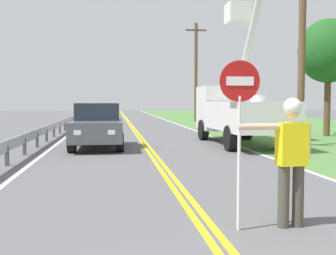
# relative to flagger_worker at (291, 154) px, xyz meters

# --- Properties ---
(centerline_yellow_left) EXTENTS (0.11, 110.00, 0.01)m
(centerline_yellow_left) POSITION_rel_flagger_worker_xyz_m (-1.26, 16.42, -1.04)
(centerline_yellow_left) COLOR yellow
(centerline_yellow_left) RESTS_ON ground
(centerline_yellow_right) EXTENTS (0.11, 110.00, 0.01)m
(centerline_yellow_right) POSITION_rel_flagger_worker_xyz_m (-1.08, 16.42, -1.04)
(centerline_yellow_right) COLOR yellow
(centerline_yellow_right) RESTS_ON ground
(edge_line_right) EXTENTS (0.12, 110.00, 0.01)m
(edge_line_right) POSITION_rel_flagger_worker_xyz_m (2.43, 16.42, -1.04)
(edge_line_right) COLOR silver
(edge_line_right) RESTS_ON ground
(edge_line_left) EXTENTS (0.12, 110.00, 0.01)m
(edge_line_left) POSITION_rel_flagger_worker_xyz_m (-4.77, 16.42, -1.04)
(edge_line_left) COLOR silver
(edge_line_left) RESTS_ON ground
(flagger_worker) EXTENTS (1.09, 0.26, 1.83)m
(flagger_worker) POSITION_rel_flagger_worker_xyz_m (0.00, 0.00, 0.00)
(flagger_worker) COLOR #474238
(flagger_worker) RESTS_ON ground
(stop_sign_paddle) EXTENTS (0.56, 0.04, 2.33)m
(stop_sign_paddle) POSITION_rel_flagger_worker_xyz_m (-0.77, -0.05, 0.66)
(stop_sign_paddle) COLOR silver
(stop_sign_paddle) RESTS_ON ground
(utility_bucket_truck) EXTENTS (2.67, 6.83, 5.81)m
(utility_bucket_truck) POSITION_rel_flagger_worker_xyz_m (2.68, 11.26, 0.38)
(utility_bucket_truck) COLOR silver
(utility_bucket_truck) RESTS_ON ground
(oncoming_sedan_nearest) EXTENTS (1.96, 4.13, 1.70)m
(oncoming_sedan_nearest) POSITION_rel_flagger_worker_xyz_m (-3.05, 10.31, -0.21)
(oncoming_sedan_nearest) COLOR #4C5156
(oncoming_sedan_nearest) RESTS_ON ground
(utility_pole_near) EXTENTS (1.80, 0.28, 8.85)m
(utility_pole_near) POSITION_rel_flagger_worker_xyz_m (4.91, 10.05, 3.56)
(utility_pole_near) COLOR brown
(utility_pole_near) RESTS_ON ground
(utility_pole_mid) EXTENTS (1.80, 0.28, 8.46)m
(utility_pole_mid) POSITION_rel_flagger_worker_xyz_m (4.66, 29.77, 3.37)
(utility_pole_mid) COLOR brown
(utility_pole_mid) RESTS_ON ground
(guardrail_left_shoulder) EXTENTS (0.10, 32.00, 0.71)m
(guardrail_left_shoulder) POSITION_rel_flagger_worker_xyz_m (-5.37, 12.00, -0.53)
(guardrail_left_shoulder) COLOR #9EA0A3
(guardrail_left_shoulder) RESTS_ON ground
(roadside_tree_verge) EXTENTS (3.00, 3.00, 5.90)m
(roadside_tree_verge) POSITION_rel_flagger_worker_xyz_m (8.32, 14.23, 3.22)
(roadside_tree_verge) COLOR brown
(roadside_tree_verge) RESTS_ON ground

